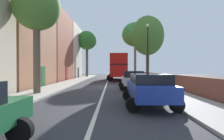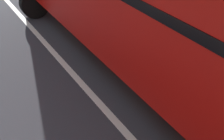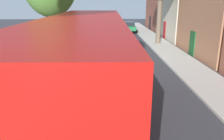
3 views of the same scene
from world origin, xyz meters
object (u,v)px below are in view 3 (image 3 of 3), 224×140
(double_decker_bus, at_px, (84,69))
(lamppost_right, at_px, (64,11))
(parked_car_green_left_1, at_px, (128,26))
(parked_car_silver_right_0, at_px, (89,41))
(parked_car_blue_right_2, at_px, (93,31))
(litter_bin_right, at_px, (57,47))

(double_decker_bus, xyz_separation_m, lamppost_right, (2.60, -11.97, 1.45))
(double_decker_bus, relative_size, parked_car_green_left_1, 2.61)
(parked_car_silver_right_0, bearing_deg, parked_car_blue_right_2, -90.00)
(parked_car_green_left_1, distance_m, litter_bin_right, 16.19)
(double_decker_bus, distance_m, parked_car_silver_right_0, 14.31)
(double_decker_bus, xyz_separation_m, parked_car_silver_right_0, (0.80, -14.22, -1.41))
(parked_car_silver_right_0, distance_m, lamppost_right, 4.06)
(double_decker_bus, relative_size, parked_car_blue_right_2, 2.57)
(parked_car_silver_right_0, relative_size, parked_car_blue_right_2, 0.91)
(parked_car_silver_right_0, distance_m, parked_car_blue_right_2, 6.97)
(double_decker_bus, bearing_deg, parked_car_blue_right_2, -87.84)
(lamppost_right, distance_m, litter_bin_right, 3.40)
(parked_car_green_left_1, distance_m, parked_car_blue_right_2, 7.65)
(parked_car_silver_right_0, distance_m, litter_bin_right, 3.16)
(litter_bin_right, bearing_deg, lamppost_right, 140.94)
(parked_car_silver_right_0, relative_size, litter_bin_right, 3.70)
(parked_car_green_left_1, bearing_deg, double_decker_bus, 81.15)
(lamppost_right, bearing_deg, parked_car_silver_right_0, -128.73)
(parked_car_green_left_1, bearing_deg, parked_car_silver_right_0, 68.60)
(lamppost_right, bearing_deg, litter_bin_right, -39.06)
(parked_car_blue_right_2, bearing_deg, parked_car_green_left_1, -130.80)
(parked_car_blue_right_2, height_order, litter_bin_right, parked_car_blue_right_2)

